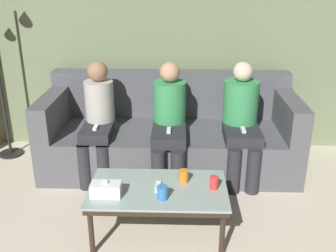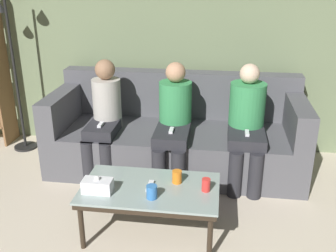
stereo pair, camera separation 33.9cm
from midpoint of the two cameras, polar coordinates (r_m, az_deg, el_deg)
name	(u,v)px [view 1 (the left image)]	position (r m, az deg, el deg)	size (l,w,h in m)	color
wall_back	(171,34)	(4.39, -1.77, 13.18)	(12.00, 0.06, 2.60)	#707F5B
couch	(170,135)	(4.12, -2.08, -1.39)	(2.55, 0.98, 0.94)	#515156
coffee_table	(158,193)	(3.03, -4.70, -9.69)	(1.04, 0.60, 0.42)	#8C9E99
cup_near_left	(184,176)	(3.06, -0.91, -7.37)	(0.08, 0.08, 0.10)	orange
cup_near_right	(162,193)	(2.85, -4.26, -9.70)	(0.08, 0.08, 0.10)	#3372BF
cup_far_center	(214,183)	(2.97, 3.45, -8.28)	(0.06, 0.06, 0.10)	red
tissue_box	(106,189)	(2.95, -12.31, -9.05)	(0.22, 0.12, 0.13)	white
game_remote	(158,187)	(3.01, -4.73, -8.86)	(0.04, 0.15, 0.02)	white
seated_person_left_end	(98,118)	(3.92, -12.57, 1.08)	(0.31, 0.62, 1.14)	#28282D
seated_person_mid_left	(169,119)	(3.79, -2.37, 0.95)	(0.32, 0.72, 1.14)	#28282D
seated_person_mid_right	(241,118)	(3.83, 8.11, 1.10)	(0.34, 0.67, 1.14)	#28282D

